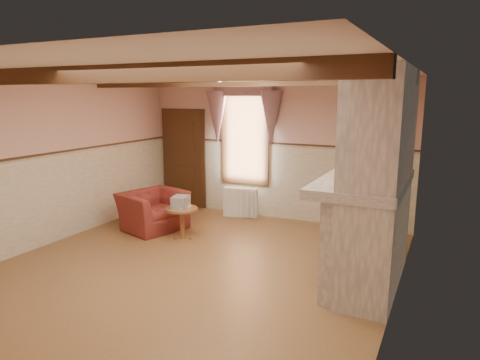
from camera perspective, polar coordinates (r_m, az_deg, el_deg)
The scene contains 25 objects.
floor at distance 6.40m, azimuth -6.18°, elevation -11.49°, with size 5.50×6.00×0.01m, color brown.
ceiling at distance 5.92m, azimuth -6.77°, elevation 14.38°, with size 5.50×6.00×0.01m, color silver.
wall_back at distance 8.65m, azimuth 4.37°, elevation 4.14°, with size 5.50×0.02×2.80m, color #CD9B8E.
wall_left at distance 7.83m, azimuth -23.67°, elevation 2.46°, with size 0.02×6.00×2.80m, color #CD9B8E.
wall_right at distance 5.09m, azimuth 20.57°, elevation -1.60°, with size 0.02×6.00×2.80m, color #CD9B8E.
wainscot at distance 6.15m, azimuth -6.32°, elevation -5.04°, with size 5.50×6.00×1.50m, color beige, non-canonical shape.
chair_rail at distance 5.99m, azimuth -6.48°, elevation 1.86°, with size 5.50×6.00×0.08m, color black, non-canonical shape.
firebox at distance 6.04m, azimuth 13.40°, elevation -8.61°, with size 0.20×0.95×0.90m, color black.
armchair at distance 8.15m, azimuth -11.53°, elevation -4.01°, with size 1.09×0.95×0.71m, color maroon.
side_table at distance 7.56m, azimuth -7.72°, elevation -5.71°, with size 0.55×0.55×0.55m, color brown.
book_stack at distance 7.50m, azimuth -7.93°, elevation -2.89°, with size 0.26×0.32×0.20m, color #B7AD8C.
radiator at distance 8.81m, azimuth 0.08°, elevation -2.98°, with size 0.70×0.18×0.60m, color white.
bowl at distance 5.76m, azimuth 16.30°, elevation 0.76°, with size 0.37×0.37×0.09m, color brown.
mantel_clock at distance 6.45m, azimuth 17.48°, elevation 2.28°, with size 0.14×0.24×0.20m, color black.
oil_lamp at distance 6.03m, azimuth 16.85°, elevation 2.09°, with size 0.11×0.11×0.28m, color gold.
candle_red at distance 5.11m, azimuth 14.99°, elevation -0.07°, with size 0.06×0.06×0.16m, color #A11813.
jar_yellow at distance 5.22m, azimuth 15.20°, elevation -0.09°, with size 0.06×0.06×0.12m, color yellow.
fireplace at distance 5.72m, azimuth 17.98°, elevation -0.09°, with size 0.85×2.00×2.80m, color gray.
mantel at distance 5.75m, azimuth 16.19°, elevation -0.32°, with size 1.05×2.05×0.12m, color gray.
overmantel_mirror at distance 5.70m, azimuth 14.69°, elevation 5.86°, with size 0.06×1.44×1.04m, color silver.
door at distance 9.62m, azimuth -7.48°, elevation 2.70°, with size 1.10×0.10×2.10m, color black.
window at distance 8.83m, azimuth 0.69°, elevation 5.95°, with size 1.06×0.08×2.02m, color white.
window_drapes at distance 8.72m, azimuth 0.44°, elevation 9.83°, with size 1.30×0.14×1.40m, color gray.
ceiling_beam_front at distance 4.95m, azimuth -14.55°, elevation 13.57°, with size 5.50×0.18×0.20m, color black.
ceiling_beam_back at distance 6.95m, azimuth -1.20°, elevation 13.16°, with size 5.50×0.18×0.20m, color black.
Camera 1 is at (3.21, -4.96, 2.47)m, focal length 32.00 mm.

